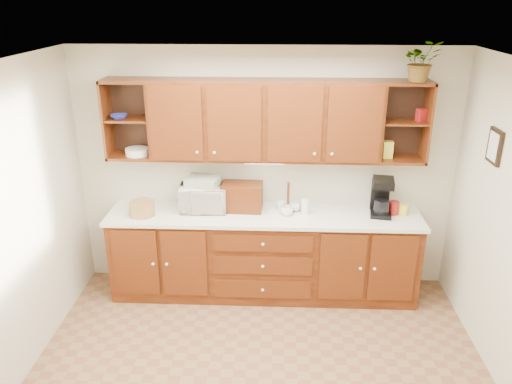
# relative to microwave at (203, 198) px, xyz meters

# --- Properties ---
(ceiling) EXTENTS (4.00, 4.00, 0.00)m
(ceiling) POSITION_rel_microwave_xyz_m (0.64, -1.52, 1.53)
(ceiling) COLOR white
(ceiling) RESTS_ON back_wall
(back_wall) EXTENTS (4.00, 0.00, 4.00)m
(back_wall) POSITION_rel_microwave_xyz_m (0.64, 0.23, 0.23)
(back_wall) COLOR beige
(back_wall) RESTS_ON floor
(base_cabinets) EXTENTS (3.20, 0.60, 0.90)m
(base_cabinets) POSITION_rel_microwave_xyz_m (0.64, -0.07, -0.62)
(base_cabinets) COLOR #351406
(base_cabinets) RESTS_ON floor
(countertop) EXTENTS (3.24, 0.64, 0.04)m
(countertop) POSITION_rel_microwave_xyz_m (0.64, -0.08, -0.15)
(countertop) COLOR silver
(countertop) RESTS_ON base_cabinets
(upper_cabinets) EXTENTS (3.20, 0.33, 0.80)m
(upper_cabinets) POSITION_rel_microwave_xyz_m (0.65, 0.07, 0.82)
(upper_cabinets) COLOR #351406
(upper_cabinets) RESTS_ON back_wall
(undercabinet_light) EXTENTS (0.40, 0.05, 0.02)m
(undercabinet_light) POSITION_rel_microwave_xyz_m (0.64, 0.02, 0.40)
(undercabinet_light) COLOR white
(undercabinet_light) RESTS_ON upper_cabinets
(framed_picture) EXTENTS (0.03, 0.24, 0.30)m
(framed_picture) POSITION_rel_microwave_xyz_m (2.62, -0.62, 0.78)
(framed_picture) COLOR black
(framed_picture) RESTS_ON right_wall
(wicker_basket) EXTENTS (0.31, 0.31, 0.15)m
(wicker_basket) POSITION_rel_microwave_xyz_m (-0.61, -0.17, -0.06)
(wicker_basket) COLOR #AB8147
(wicker_basket) RESTS_ON countertop
(microwave) EXTENTS (0.50, 0.35, 0.27)m
(microwave) POSITION_rel_microwave_xyz_m (0.00, 0.00, 0.00)
(microwave) COLOR silver
(microwave) RESTS_ON countertop
(towel_stack) EXTENTS (0.37, 0.31, 0.10)m
(towel_stack) POSITION_rel_microwave_xyz_m (0.00, 0.00, 0.18)
(towel_stack) COLOR tan
(towel_stack) RESTS_ON microwave
(wine_bottle) EXTENTS (0.08, 0.08, 0.30)m
(wine_bottle) POSITION_rel_microwave_xyz_m (-0.10, -0.06, 0.02)
(wine_bottle) COLOR black
(wine_bottle) RESTS_ON countertop
(woven_tray) EXTENTS (0.33, 0.21, 0.32)m
(woven_tray) POSITION_rel_microwave_xyz_m (0.06, 0.12, -0.12)
(woven_tray) COLOR #AB8147
(woven_tray) RESTS_ON countertop
(bread_box) EXTENTS (0.43, 0.28, 0.29)m
(bread_box) POSITION_rel_microwave_xyz_m (0.41, 0.02, 0.01)
(bread_box) COLOR #351406
(bread_box) RESTS_ON countertop
(mug_tree) EXTENTS (0.32, 0.30, 0.33)m
(mug_tree) POSITION_rel_microwave_xyz_m (0.89, -0.02, -0.08)
(mug_tree) COLOR #351406
(mug_tree) RESTS_ON countertop
(canister_red) EXTENTS (0.12, 0.12, 0.14)m
(canister_red) POSITION_rel_microwave_xyz_m (1.98, -0.02, -0.07)
(canister_red) COLOR maroon
(canister_red) RESTS_ON countertop
(canister_white) EXTENTS (0.10, 0.10, 0.16)m
(canister_white) POSITION_rel_microwave_xyz_m (1.06, -0.07, -0.05)
(canister_white) COLOR white
(canister_white) RESTS_ON countertop
(canister_yellow) EXTENTS (0.13, 0.13, 0.11)m
(canister_yellow) POSITION_rel_microwave_xyz_m (2.07, -0.04, -0.08)
(canister_yellow) COLOR yellow
(canister_yellow) RESTS_ON countertop
(coffee_maker) EXTENTS (0.25, 0.30, 0.39)m
(coffee_maker) POSITION_rel_microwave_xyz_m (1.84, -0.03, 0.05)
(coffee_maker) COLOR black
(coffee_maker) RESTS_ON countertop
(bowl_stack) EXTENTS (0.21, 0.21, 0.04)m
(bowl_stack) POSITION_rel_microwave_xyz_m (-0.81, 0.03, 0.85)
(bowl_stack) COLOR navy
(bowl_stack) RESTS_ON upper_cabinets
(plate_stack) EXTENTS (0.27, 0.27, 0.07)m
(plate_stack) POSITION_rel_microwave_xyz_m (-0.67, 0.05, 0.48)
(plate_stack) COLOR white
(plate_stack) RESTS_ON upper_cabinets
(pantry_box_yellow) EXTENTS (0.10, 0.08, 0.17)m
(pantry_box_yellow) POSITION_rel_microwave_xyz_m (1.87, 0.06, 0.53)
(pantry_box_yellow) COLOR yellow
(pantry_box_yellow) RESTS_ON upper_cabinets
(pantry_box_red) EXTENTS (0.11, 0.10, 0.13)m
(pantry_box_red) POSITION_rel_microwave_xyz_m (2.16, 0.05, 0.89)
(pantry_box_red) COLOR maroon
(pantry_box_red) RESTS_ON upper_cabinets
(potted_plant) EXTENTS (0.38, 0.34, 0.38)m
(potted_plant) POSITION_rel_microwave_xyz_m (2.08, 0.00, 1.41)
(potted_plant) COLOR #999999
(potted_plant) RESTS_ON upper_cabinets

